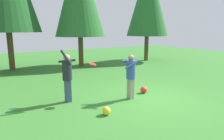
{
  "coord_description": "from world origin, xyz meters",
  "views": [
    {
      "loc": [
        -5.15,
        -5.5,
        2.58
      ],
      "look_at": [
        -0.96,
        0.99,
        1.05
      ],
      "focal_mm": 32.6,
      "sensor_mm": 36.0,
      "label": 1
    }
  ],
  "objects_px": {
    "ball_yellow": "(106,111)",
    "frisbee": "(92,64)",
    "ball_red": "(144,90)",
    "person_catcher": "(131,73)",
    "person_thrower": "(67,74)"
  },
  "relations": [
    {
      "from": "ball_red",
      "to": "person_catcher",
      "type": "bearing_deg",
      "value": -164.25
    },
    {
      "from": "person_thrower",
      "to": "person_catcher",
      "type": "height_order",
      "value": "person_thrower"
    },
    {
      "from": "person_catcher",
      "to": "frisbee",
      "type": "xyz_separation_m",
      "value": [
        -1.3,
        0.59,
        0.37
      ]
    },
    {
      "from": "ball_red",
      "to": "ball_yellow",
      "type": "distance_m",
      "value": 2.67
    },
    {
      "from": "frisbee",
      "to": "ball_yellow",
      "type": "distance_m",
      "value": 1.88
    },
    {
      "from": "person_thrower",
      "to": "frisbee",
      "type": "bearing_deg",
      "value": 0.0
    },
    {
      "from": "frisbee",
      "to": "ball_yellow",
      "type": "bearing_deg",
      "value": -100.84
    },
    {
      "from": "frisbee",
      "to": "ball_red",
      "type": "distance_m",
      "value": 2.53
    },
    {
      "from": "person_catcher",
      "to": "ball_yellow",
      "type": "bearing_deg",
      "value": 51.61
    },
    {
      "from": "person_catcher",
      "to": "frisbee",
      "type": "relative_size",
      "value": 4.51
    },
    {
      "from": "ball_yellow",
      "to": "frisbee",
      "type": "bearing_deg",
      "value": 79.16
    },
    {
      "from": "person_catcher",
      "to": "frisbee",
      "type": "bearing_deg",
      "value": -0.0
    },
    {
      "from": "person_thrower",
      "to": "frisbee",
      "type": "distance_m",
      "value": 0.96
    },
    {
      "from": "person_catcher",
      "to": "ball_yellow",
      "type": "distance_m",
      "value": 1.96
    },
    {
      "from": "person_thrower",
      "to": "ball_red",
      "type": "distance_m",
      "value": 3.22
    }
  ]
}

